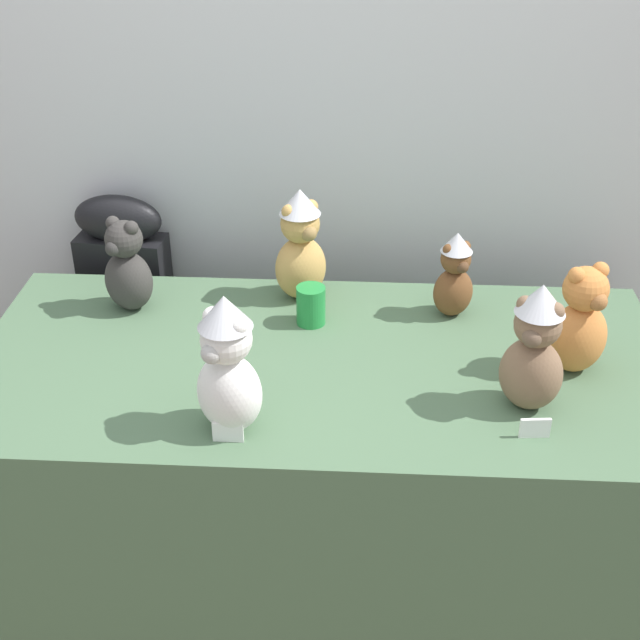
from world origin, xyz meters
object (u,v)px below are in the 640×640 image
Objects in this scene: display_table at (320,471)px; party_cup_green at (311,305)px; teddy_bear_honey at (301,246)px; teddy_bear_ginger at (580,322)px; teddy_bear_mocha at (534,349)px; teddy_bear_snow at (228,366)px; teddy_bear_charcoal at (127,268)px; teddy_bear_chestnut at (454,276)px; instrument_case at (132,327)px.

party_cup_green reaches higher than display_table.
teddy_bear_honey is 1.13× the size of teddy_bear_ginger.
display_table is 5.51× the size of teddy_bear_mocha.
teddy_bear_snow is 1.25× the size of teddy_bear_charcoal.
teddy_bear_charcoal is at bearing 155.39° from teddy_bear_snow.
teddy_bear_ginger is (0.64, -0.00, 0.51)m from display_table.
display_table is 16.41× the size of party_cup_green.
teddy_bear_charcoal reaches higher than teddy_bear_chestnut.
display_table is at bearing -175.42° from teddy_bear_mocha.
teddy_bear_snow is 0.64m from teddy_bear_honey.
teddy_bear_snow is (0.47, -0.86, 0.43)m from instrument_case.
teddy_bear_mocha reaches higher than teddy_bear_chestnut.
teddy_bear_honey is 1.02× the size of teddy_bear_mocha.
teddy_bear_chestnut is 2.28× the size of party_cup_green.
teddy_bear_charcoal is at bearing 156.44° from display_table.
teddy_bear_mocha reaches higher than display_table.
instrument_case is 2.75× the size of teddy_bear_snow.
display_table is 0.87m from instrument_case.
teddy_bear_snow is at bearing 172.89° from teddy_bear_ginger.
instrument_case reaches higher than display_table.
teddy_bear_charcoal is at bearing 142.19° from teddy_bear_ginger.
display_table is at bearing 88.41° from teddy_bear_snow.
teddy_bear_charcoal is (-0.36, 0.53, -0.04)m from teddy_bear_snow.
display_table is 6.11× the size of teddy_bear_ginger.
party_cup_green is at bearing -109.38° from teddy_bear_honey.
teddy_bear_mocha is at bearing 41.18° from teddy_bear_snow.
teddy_bear_honey reaches higher than instrument_case.
display_table is 0.64m from teddy_bear_honey.
teddy_bear_snow is 0.88m from teddy_bear_ginger.
display_table is 0.78m from teddy_bear_charcoal.
teddy_bear_ginger reaches higher than display_table.
teddy_bear_mocha is (0.15, -0.43, 0.04)m from teddy_bear_chestnut.
display_table is 0.66m from teddy_bear_chestnut.
teddy_bear_ginger is 1.07× the size of teddy_bear_charcoal.
teddy_bear_ginger is 0.39m from teddy_bear_chestnut.
teddy_bear_mocha is (0.58, -0.51, -0.00)m from teddy_bear_honey.
teddy_bear_ginger is at bearing 73.13° from teddy_bear_mocha.
teddy_bear_ginger reaches higher than teddy_bear_chestnut.
teddy_bear_honey reaches higher than teddy_bear_charcoal.
teddy_bear_ginger reaches higher than instrument_case.
teddy_bear_snow reaches higher than instrument_case.
teddy_bear_charcoal is at bearing 157.48° from teddy_bear_honey.
instrument_case is at bearing 130.18° from teddy_bear_ginger.
teddy_bear_chestnut is (1.01, -0.31, 0.39)m from instrument_case.
display_table is at bearing 2.69° from teddy_bear_charcoal.
teddy_bear_mocha is (0.50, -0.17, 0.53)m from display_table.
teddy_bear_chestnut is 0.40m from party_cup_green.
teddy_bear_snow is 1.17× the size of teddy_bear_ginger.
teddy_bear_chestnut is 0.91m from teddy_bear_charcoal.
teddy_bear_chestnut is (0.54, 0.55, -0.05)m from teddy_bear_snow.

